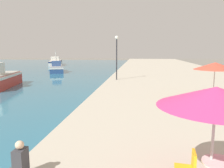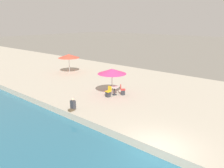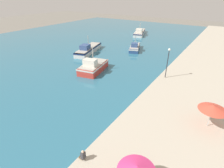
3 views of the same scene
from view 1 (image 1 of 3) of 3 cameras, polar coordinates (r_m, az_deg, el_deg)
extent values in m
cube|color=#BCB29E|center=(35.01, 14.68, 3.04)|extent=(16.00, 90.00, 0.54)
cube|color=navy|center=(37.65, -14.30, 3.80)|extent=(4.24, 6.73, 0.94)
cube|color=silver|center=(37.62, -14.32, 4.32)|extent=(4.31, 6.81, 0.25)
cube|color=#ADA89E|center=(37.61, -14.33, 4.59)|extent=(3.91, 6.19, 0.10)
cube|color=#334C7F|center=(36.45, -14.35, 5.20)|extent=(1.85, 1.84, 0.84)
cylinder|color=#B7B2A8|center=(37.54, -14.39, 6.37)|extent=(0.12, 0.12, 2.25)
cube|color=silver|center=(55.31, -14.47, 5.38)|extent=(5.77, 10.78, 1.04)
cube|color=navy|center=(55.29, -14.48, 5.79)|extent=(5.85, 10.90, 0.25)
cube|color=#ADA89E|center=(55.29, -14.49, 5.97)|extent=(5.30, 9.92, 0.10)
cube|color=silver|center=(53.43, -14.62, 6.43)|extent=(2.48, 2.77, 0.94)
cylinder|color=#B7B2A8|center=(55.24, -14.54, 7.31)|extent=(0.12, 0.12, 2.50)
cylinder|color=#B7B7B7|center=(5.38, 24.73, -14.55)|extent=(0.06, 0.06, 2.07)
cone|color=#E5387A|center=(5.06, 25.53, -3.02)|extent=(2.46, 2.46, 0.43)
cylinder|color=#B7B7B7|center=(15.19, 25.06, 0.15)|extent=(0.06, 0.06, 2.04)
cone|color=#E04C38|center=(15.08, 25.33, 4.27)|extent=(2.60, 2.60, 0.46)
cylinder|color=beige|center=(5.44, 26.69, -18.05)|extent=(0.80, 0.80, 0.04)
cube|color=gold|center=(5.35, 20.62, -18.25)|extent=(0.11, 0.40, 0.40)
cube|color=#38383D|center=(6.04, -22.77, -17.89)|extent=(0.26, 0.36, 0.58)
sphere|color=beige|center=(5.87, -23.01, -14.44)|extent=(0.21, 0.21, 0.21)
cylinder|color=#232328|center=(22.93, 1.22, 6.35)|extent=(0.12, 0.12, 4.20)
sphere|color=white|center=(22.95, 1.24, 12.05)|extent=(0.36, 0.36, 0.36)
camera|label=2|loc=(14.43, -114.35, 8.96)|focal=35.00mm
camera|label=3|loc=(9.63, 133.37, 55.88)|focal=28.00mm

